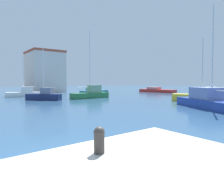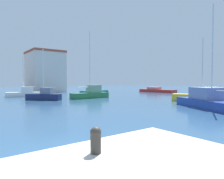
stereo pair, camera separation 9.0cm
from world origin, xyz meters
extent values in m
plane|color=#2D5175|center=(15.00, 20.00, 0.00)|extent=(160.00, 160.00, 0.00)
cylinder|color=#38332D|center=(-0.44, -1.92, 1.19)|extent=(0.24, 0.24, 0.47)
sphere|color=#38332D|center=(-0.44, -1.92, 1.43)|extent=(0.25, 0.25, 0.25)
cube|color=#233D93|center=(15.54, 3.48, 0.42)|extent=(5.53, 8.53, 0.83)
cube|color=#6E7DB1|center=(15.90, 4.26, 1.40)|extent=(2.82, 3.32, 1.14)
cylinder|color=silver|center=(15.54, 3.48, 5.19)|extent=(0.12, 0.12, 8.72)
cylinder|color=silver|center=(14.90, 2.11, 1.73)|extent=(1.31, 2.69, 0.08)
cube|color=gold|center=(21.26, 7.53, 0.45)|extent=(4.73, 7.13, 0.91)
cube|color=#DFCD77|center=(21.66, 6.70, 1.29)|extent=(2.12, 2.42, 0.75)
cylinder|color=silver|center=(21.26, 7.53, 4.45)|extent=(0.12, 0.12, 7.09)
cylinder|color=silver|center=(21.81, 6.39, 1.81)|extent=(1.15, 2.25, 0.08)
cube|color=#28703D|center=(12.68, 20.45, 0.41)|extent=(6.13, 1.93, 0.82)
cube|color=gray|center=(13.48, 20.49, 1.39)|extent=(2.01, 1.28, 1.15)
cylinder|color=silver|center=(12.68, 20.45, 5.41)|extent=(0.12, 0.12, 9.18)
cylinder|color=silver|center=(11.60, 20.39, 1.72)|extent=(2.12, 0.20, 0.08)
cube|color=white|center=(5.42, 29.66, 0.37)|extent=(5.63, 3.03, 0.74)
cube|color=silver|center=(5.95, 29.52, 1.19)|extent=(2.10, 1.69, 0.91)
cylinder|color=silver|center=(5.42, 29.66, 3.66)|extent=(0.12, 0.12, 5.84)
cylinder|color=silver|center=(6.35, 29.42, 1.64)|extent=(1.84, 0.55, 0.08)
cube|color=#1E707A|center=(19.84, 30.62, 0.30)|extent=(6.71, 3.35, 0.60)
cube|color=#6B9CA2|center=(19.13, 30.48, 0.86)|extent=(2.23, 2.10, 0.52)
cube|color=#B22823|center=(33.53, 24.99, 0.33)|extent=(4.20, 8.66, 0.67)
cube|color=#C4716E|center=(33.36, 25.89, 0.93)|extent=(2.65, 3.03, 0.53)
cube|color=#19234C|center=(6.04, 21.45, 0.42)|extent=(4.10, 4.23, 0.85)
cube|color=slate|center=(6.32, 21.15, 1.27)|extent=(1.62, 1.64, 0.84)
cylinder|color=silver|center=(6.04, 21.45, 3.87)|extent=(0.12, 0.12, 6.04)
cylinder|color=silver|center=(6.62, 20.83, 1.75)|extent=(1.19, 1.25, 0.08)
cube|color=beige|center=(13.31, 42.63, 4.60)|extent=(7.21, 9.03, 9.20)
cube|color=#9E4733|center=(13.31, 42.63, 9.45)|extent=(7.36, 9.21, 0.50)
camera|label=1|loc=(-2.87, -5.60, 2.56)|focal=32.09mm
camera|label=2|loc=(-2.80, -5.65, 2.56)|focal=32.09mm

